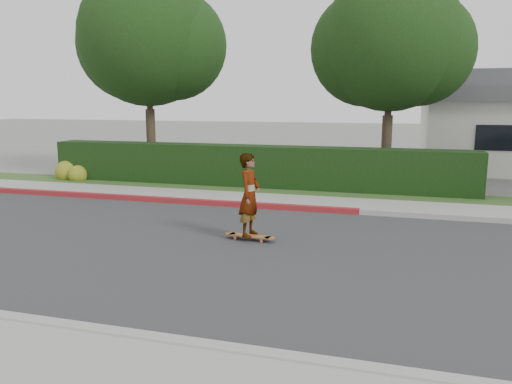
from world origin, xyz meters
TOP-DOWN VIEW (x-y plane):
  - ground at (0.00, 0.00)m, footprint 120.00×120.00m
  - road at (0.00, 0.00)m, footprint 60.00×8.00m
  - curb_near at (0.00, -4.10)m, footprint 60.00×0.20m
  - curb_far at (0.00, 4.10)m, footprint 60.00×0.20m
  - curb_red_section at (-5.00, 4.10)m, footprint 12.00×0.21m
  - sidewalk_far at (0.00, 5.00)m, footprint 60.00×1.60m
  - planting_strip at (0.00, 6.60)m, footprint 60.00×1.60m
  - hedge at (-3.00, 7.20)m, footprint 15.00×1.00m
  - flowering_shrub at (-10.01, 6.74)m, footprint 1.40×1.00m
  - tree_left at (-7.51, 8.69)m, footprint 5.99×5.21m
  - tree_center at (1.49, 9.19)m, footprint 5.66×4.84m
  - skateboard at (-1.12, 0.83)m, footprint 1.18×0.34m
  - skateboarder at (-1.12, 0.83)m, footprint 0.50×0.70m

SIDE VIEW (x-z plane):
  - ground at x=0.00m, z-range 0.00..0.00m
  - road at x=0.00m, z-range 0.00..0.01m
  - planting_strip at x=0.00m, z-range 0.00..0.10m
  - sidewalk_far at x=0.00m, z-range 0.00..0.12m
  - curb_near at x=0.00m, z-range 0.00..0.15m
  - curb_far at x=0.00m, z-range 0.00..0.15m
  - curb_red_section at x=-5.00m, z-range 0.00..0.15m
  - skateboard at x=-1.12m, z-range 0.05..0.16m
  - flowering_shrub at x=-10.01m, z-range -0.12..0.78m
  - hedge at x=-3.00m, z-range 0.00..1.50m
  - skateboarder at x=-1.12m, z-range 0.12..1.93m
  - tree_center at x=1.49m, z-range 1.18..8.62m
  - tree_left at x=-7.51m, z-range 1.26..9.26m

